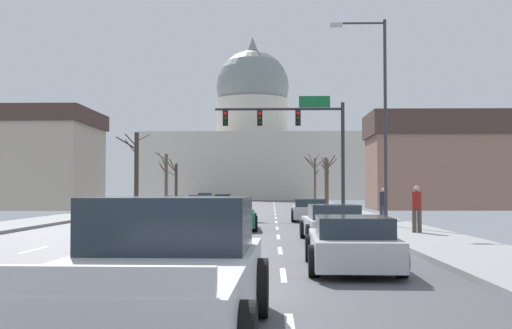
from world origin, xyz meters
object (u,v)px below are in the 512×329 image
signal_gantry (298,129)px  sedan_oncoming_01 (175,202)px  sedan_near_03 (351,244)px  sedan_oncoming_02 (223,200)px  sedan_oncoming_03 (205,198)px  street_lamp_right (378,104)px  pedestrian_01 (417,206)px  pickup_truck_near_04 (161,278)px  pedestrian_00 (383,202)px  sedan_near_02 (333,224)px  sedan_near_00 (310,210)px  sedan_oncoming_00 (201,204)px  sedan_near_01 (233,215)px

signal_gantry → sedan_oncoming_01: (-10.25, 18.28, -4.87)m
sedan_near_03 → sedan_oncoming_02: size_ratio=1.06×
sedan_oncoming_03 → street_lamp_right: bearing=-76.2°
pedestrian_01 → sedan_oncoming_02: bearing=103.0°
pickup_truck_near_04 → pedestrian_00: (7.00, 26.52, 0.31)m
sedan_oncoming_01 → sedan_near_03: bearing=-76.7°
sedan_near_02 → sedan_oncoming_03: sedan_oncoming_03 is taller
sedan_near_00 → sedan_oncoming_00: size_ratio=1.06×
pedestrian_00 → sedan_near_01: bearing=-141.8°
sedan_oncoming_00 → sedan_oncoming_03: size_ratio=0.99×
sedan_oncoming_00 → pedestrian_00: pedestrian_00 is taller
sedan_oncoming_01 → sedan_oncoming_03: bearing=89.2°
sedan_near_03 → sedan_oncoming_03: size_ratio=1.03×
sedan_near_02 → sedan_oncoming_02: bearing=98.6°
sedan_near_00 → pickup_truck_near_04: bearing=-96.7°
signal_gantry → sedan_near_01: 13.08m
sedan_oncoming_02 → sedan_oncoming_00: bearing=-90.0°
sedan_oncoming_00 → signal_gantry: bearing=-51.5°
sedan_oncoming_00 → sedan_oncoming_01: (-3.40, 9.66, -0.06)m
sedan_near_00 → sedan_oncoming_00: sedan_oncoming_00 is taller
sedan_near_01 → sedan_oncoming_01: sedan_near_01 is taller
sedan_oncoming_03 → pickup_truck_near_04: bearing=-84.5°
sedan_near_00 → pedestrian_00: size_ratio=2.85×
pickup_truck_near_04 → pedestrian_01: pedestrian_01 is taller
sedan_near_01 → sedan_oncoming_00: 20.66m
sedan_oncoming_01 → pedestrian_00: 28.12m
pickup_truck_near_04 → pedestrian_01: size_ratio=3.29×
sedan_near_00 → sedan_near_02: (-0.04, -13.69, -0.00)m
sedan_near_00 → pedestrian_01: bearing=-73.9°
sedan_near_03 → sedan_oncoming_03: sedan_oncoming_03 is taller
sedan_near_01 → sedan_oncoming_03: sedan_near_01 is taller
sedan_near_02 → pedestrian_00: size_ratio=2.64×
pickup_truck_near_04 → sedan_oncoming_00: bearing=95.6°
pedestrian_01 → street_lamp_right: bearing=99.0°
pedestrian_00 → sedan_oncoming_02: bearing=107.0°
sedan_near_01 → pedestrian_01: (7.00, -3.98, 0.50)m
signal_gantry → sedan_oncoming_03: 42.84m
sedan_near_01 → sedan_near_03: bearing=-76.2°
pedestrian_01 → signal_gantry: bearing=103.4°
sedan_oncoming_00 → pedestrian_01: 26.53m
signal_gantry → sedan_near_03: bearing=-89.7°
street_lamp_right → pedestrian_00: 7.17m
street_lamp_right → sedan_near_03: 15.23m
sedan_oncoming_03 → pedestrian_01: size_ratio=2.58×
street_lamp_right → sedan_near_01: street_lamp_right is taller
pedestrian_01 → pedestrian_00: bearing=87.4°
sedan_oncoming_02 → signal_gantry: bearing=-77.2°
signal_gantry → sedan_near_01: bearing=-105.6°
street_lamp_right → signal_gantry: bearing=105.0°
sedan_near_00 → sedan_oncoming_02: 35.34m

